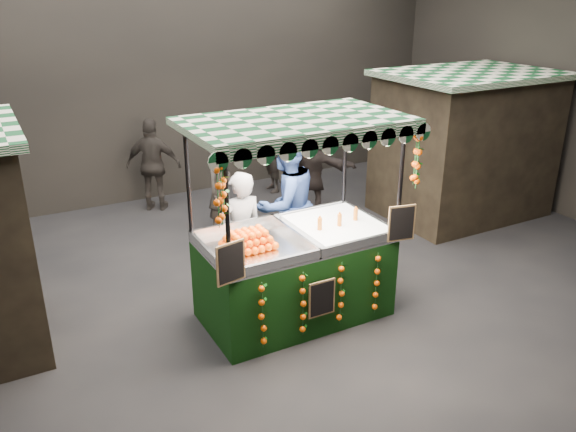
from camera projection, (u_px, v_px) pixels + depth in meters
ground at (291, 303)px, 7.77m from camera, size 12.00×12.00×0.00m
market_hall at (292, 42)px, 6.51m from camera, size 12.10×10.10×5.05m
neighbour_stall_right at (464, 144)px, 10.45m from camera, size 3.00×2.20×2.60m
juice_stall at (297, 260)px, 7.18m from camera, size 2.66×1.57×2.58m
vendor_grey at (241, 235)px, 7.71m from camera, size 0.65×0.44×1.76m
vendor_blue at (286, 205)px, 8.25m from camera, size 1.17×1.00×2.12m
shopper_0 at (220, 189)px, 9.80m from camera, size 0.67×0.61×1.53m
shopper_1 at (436, 161)px, 10.73m from camera, size 1.00×0.83×1.88m
shopper_2 at (154, 165)px, 10.72m from camera, size 1.09×0.89×1.74m
shopper_3 at (290, 165)px, 10.54m from camera, size 1.15×1.38×1.86m
shopper_5 at (311, 167)px, 10.56m from camera, size 1.42×1.60×1.76m
shopper_6 at (273, 153)px, 11.74m from camera, size 0.44×0.62×1.61m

